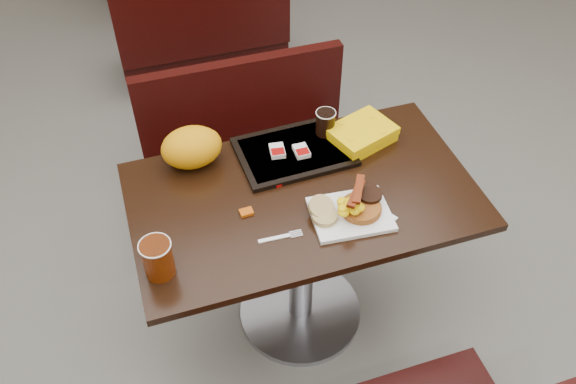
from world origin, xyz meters
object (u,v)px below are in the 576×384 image
object	(u,v)px
tray	(294,152)
bench_near_n	(253,150)
table_near	(301,260)
pancake_stack	(361,207)
paper_bag	(192,147)
coffee_cup_far	(325,123)
knife	(376,207)
platter	(351,214)
hashbrown_sleeve_left	(277,151)
bench_far_s	(199,24)
fork	(274,238)
coffee_cup_near	(158,259)
clamshell	(361,134)
hashbrown_sleeve_right	(301,151)

from	to	relation	value
tray	bench_near_n	bearing A→B (deg)	92.00
table_near	pancake_stack	bearing A→B (deg)	-44.43
table_near	paper_bag	distance (m)	0.62
table_near	tray	world-z (taller)	tray
pancake_stack	coffee_cup_far	size ratio (longest dim) A/B	1.42
pancake_stack	tray	bearing A→B (deg)	108.45
table_near	knife	bearing A→B (deg)	-33.26
coffee_cup_far	tray	bearing A→B (deg)	-158.21
bench_near_n	platter	size ratio (longest dim) A/B	3.81
hashbrown_sleeve_left	paper_bag	distance (m)	0.31
bench_far_s	coffee_cup_far	xyz separation A→B (m)	(0.18, -1.64, 0.46)
fork	bench_far_s	bearing A→B (deg)	88.03
coffee_cup_near	knife	world-z (taller)	coffee_cup_near
platter	clamshell	xyz separation A→B (m)	(0.18, 0.35, 0.02)
coffee_cup_far	pancake_stack	bearing A→B (deg)	-93.30
pancake_stack	clamshell	bearing A→B (deg)	67.08
platter	bench_near_n	bearing A→B (deg)	102.87
coffee_cup_near	paper_bag	bearing A→B (deg)	66.38
coffee_cup_far	hashbrown_sleeve_left	bearing A→B (deg)	-165.78
pancake_stack	fork	world-z (taller)	pancake_stack
coffee_cup_far	fork	bearing A→B (deg)	-127.99
bench_near_n	coffee_cup_far	xyz separation A→B (m)	(0.18, -0.44, 0.46)
bench_far_s	coffee_cup_far	world-z (taller)	coffee_cup_far
coffee_cup_near	fork	xyz separation A→B (m)	(0.37, 0.02, -0.06)
coffee_cup_near	paper_bag	size ratio (longest dim) A/B	0.59
clamshell	platter	bearing A→B (deg)	-136.60
tray	hashbrown_sleeve_left	distance (m)	0.07
table_near	knife	xyz separation A→B (m)	(0.21, -0.14, 0.38)
pancake_stack	coffee_cup_far	bearing A→B (deg)	86.70
bench_far_s	table_near	bearing A→B (deg)	-90.00
coffee_cup_near	hashbrown_sleeve_right	xyz separation A→B (m)	(0.58, 0.36, -0.04)
platter	knife	world-z (taller)	platter
tray	hashbrown_sleeve_right	xyz separation A→B (m)	(0.02, -0.02, 0.02)
bench_far_s	tray	world-z (taller)	tray
table_near	hashbrown_sleeve_right	distance (m)	0.45
bench_far_s	pancake_stack	bearing A→B (deg)	-85.74
bench_near_n	hashbrown_sleeve_right	bearing A→B (deg)	-84.05
pancake_stack	knife	distance (m)	0.07
pancake_stack	bench_far_s	bearing A→B (deg)	94.26
paper_bag	coffee_cup_near	bearing A→B (deg)	-113.62
clamshell	paper_bag	xyz separation A→B (m)	(-0.63, 0.07, 0.04)
platter	knife	distance (m)	0.10
fork	hashbrown_sleeve_right	world-z (taller)	hashbrown_sleeve_right
tray	pancake_stack	bearing A→B (deg)	-73.57
platter	hashbrown_sleeve_right	bearing A→B (deg)	105.81
coffee_cup_near	coffee_cup_far	size ratio (longest dim) A/B	1.33
pancake_stack	tray	distance (m)	0.37
platter	fork	bearing A→B (deg)	-171.34
tray	clamshell	xyz separation A→B (m)	(0.26, -0.01, 0.02)
bench_near_n	coffee_cup_far	world-z (taller)	coffee_cup_far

